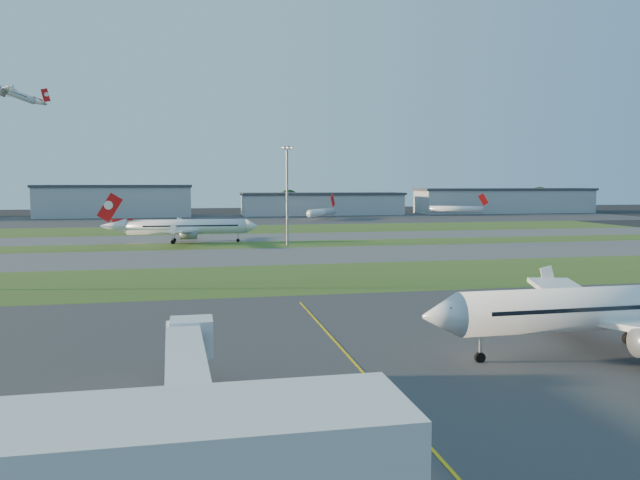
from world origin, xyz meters
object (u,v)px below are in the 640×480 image
object	(u,v)px
airliner_parked	(620,308)
light_mast_centre	(287,189)
jet_bridge	(186,387)
mini_jet_near	(322,212)
mini_jet_far	(457,209)
airliner_taxiing	(186,227)

from	to	relation	value
airliner_parked	light_mast_centre	distance (m)	110.91
light_mast_centre	jet_bridge	bearing A→B (deg)	-101.38
jet_bridge	mini_jet_near	world-z (taller)	mini_jet_near
airliner_parked	mini_jet_near	xyz separation A→B (m)	(15.87, 217.33, -1.15)
airliner_parked	mini_jet_far	xyz separation A→B (m)	(87.39, 235.13, -1.15)
airliner_taxiing	jet_bridge	bearing A→B (deg)	92.01
airliner_parked	mini_jet_near	bearing A→B (deg)	85.11
jet_bridge	light_mast_centre	bearing A→B (deg)	78.62
airliner_taxiing	mini_jet_near	size ratio (longest dim) A/B	1.60
airliner_taxiing	mini_jet_far	distance (m)	172.83
airliner_taxiing	mini_jet_far	bearing A→B (deg)	-137.05
mini_jet_far	light_mast_centre	world-z (taller)	light_mast_centre
airliner_taxiing	mini_jet_near	world-z (taller)	airliner_taxiing
airliner_parked	mini_jet_far	bearing A→B (deg)	68.89
jet_bridge	mini_jet_far	bearing A→B (deg)	62.80
jet_bridge	airliner_parked	xyz separation A→B (m)	(40.65, 13.96, 0.42)
jet_bridge	airliner_parked	world-z (taller)	airliner_parked
airliner_parked	airliner_taxiing	bearing A→B (deg)	108.49
airliner_parked	mini_jet_far	world-z (taller)	airliner_parked
airliner_taxiing	mini_jet_near	bearing A→B (deg)	-119.46
jet_bridge	airliner_parked	size ratio (longest dim) A/B	0.67
airliner_parked	mini_jet_far	distance (m)	250.85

